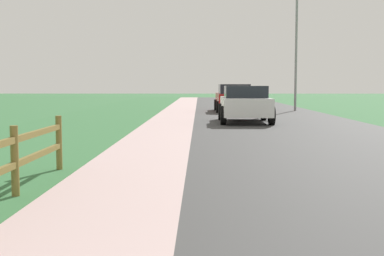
# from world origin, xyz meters

# --- Properties ---
(ground_plane) EXTENTS (120.00, 120.00, 0.00)m
(ground_plane) POSITION_xyz_m (0.00, 25.00, 0.00)
(ground_plane) COLOR #356B3C
(road_asphalt) EXTENTS (7.00, 66.00, 0.01)m
(road_asphalt) POSITION_xyz_m (3.50, 27.00, 0.00)
(road_asphalt) COLOR #3A3A3A
(road_asphalt) RESTS_ON ground
(curb_concrete) EXTENTS (6.00, 66.00, 0.01)m
(curb_concrete) POSITION_xyz_m (-3.00, 27.00, 0.00)
(curb_concrete) COLOR #BDA09F
(curb_concrete) RESTS_ON ground
(grass_verge) EXTENTS (5.00, 66.00, 0.00)m
(grass_verge) POSITION_xyz_m (-4.50, 27.00, 0.01)
(grass_verge) COLOR #356B3C
(grass_verge) RESTS_ON ground
(parked_suv_white) EXTENTS (2.11, 4.23, 1.50)m
(parked_suv_white) POSITION_xyz_m (2.11, 20.36, 0.77)
(parked_suv_white) COLOR white
(parked_suv_white) RESTS_ON ground
(parked_car_red) EXTENTS (2.16, 4.57, 1.57)m
(parked_car_red) POSITION_xyz_m (2.21, 28.78, 0.79)
(parked_car_red) COLOR maroon
(parked_car_red) RESTS_ON ground
(street_lamp) EXTENTS (1.17, 0.20, 7.38)m
(street_lamp) POSITION_xyz_m (6.01, 29.57, 4.31)
(street_lamp) COLOR gray
(street_lamp) RESTS_ON ground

